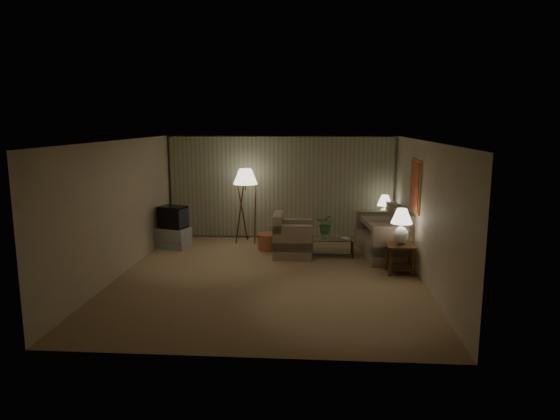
{
  "coord_description": "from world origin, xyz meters",
  "views": [
    {
      "loc": [
        0.9,
        -9.57,
        3.07
      ],
      "look_at": [
        0.18,
        0.6,
        1.25
      ],
      "focal_mm": 32.0,
      "sensor_mm": 36.0,
      "label": 1
    }
  ],
  "objects_px": {
    "armchair": "(293,239)",
    "crt_tv": "(173,217)",
    "coffee_table": "(332,244)",
    "side_table_near": "(400,253)",
    "sofa": "(384,237)",
    "ottoman": "(270,241)",
    "tv_cabinet": "(174,238)",
    "table_lamp_far": "(385,206)",
    "floor_lamp": "(246,204)",
    "table_lamp_near": "(401,223)",
    "vase": "(326,235)",
    "side_table_far": "(384,229)"
  },
  "relations": [
    {
      "from": "armchair",
      "to": "crt_tv",
      "type": "xyz_separation_m",
      "value": [
        -2.96,
        0.55,
        0.37
      ]
    },
    {
      "from": "coffee_table",
      "to": "side_table_near",
      "type": "bearing_deg",
      "value": -43.01
    },
    {
      "from": "sofa",
      "to": "ottoman",
      "type": "xyz_separation_m",
      "value": [
        -2.68,
        0.39,
        -0.25
      ]
    },
    {
      "from": "tv_cabinet",
      "to": "side_table_near",
      "type": "bearing_deg",
      "value": -0.0
    },
    {
      "from": "sofa",
      "to": "side_table_near",
      "type": "distance_m",
      "value": 1.36
    },
    {
      "from": "table_lamp_far",
      "to": "floor_lamp",
      "type": "xyz_separation_m",
      "value": [
        -3.5,
        -0.09,
        0.01
      ]
    },
    {
      "from": "sofa",
      "to": "floor_lamp",
      "type": "height_order",
      "value": "floor_lamp"
    },
    {
      "from": "coffee_table",
      "to": "floor_lamp",
      "type": "relative_size",
      "value": 0.56
    },
    {
      "from": "table_lamp_near",
      "to": "tv_cabinet",
      "type": "height_order",
      "value": "table_lamp_near"
    },
    {
      "from": "sofa",
      "to": "vase",
      "type": "distance_m",
      "value": 1.34
    },
    {
      "from": "tv_cabinet",
      "to": "ottoman",
      "type": "distance_m",
      "value": 2.37
    },
    {
      "from": "side_table_near",
      "to": "coffee_table",
      "type": "bearing_deg",
      "value": 136.99
    },
    {
      "from": "side_table_far",
      "to": "table_lamp_near",
      "type": "xyz_separation_m",
      "value": [
        -0.0,
        -2.49,
        0.65
      ]
    },
    {
      "from": "coffee_table",
      "to": "tv_cabinet",
      "type": "xyz_separation_m",
      "value": [
        -3.86,
        0.47,
        -0.03
      ]
    },
    {
      "from": "tv_cabinet",
      "to": "vase",
      "type": "bearing_deg",
      "value": 11.07
    },
    {
      "from": "side_table_far",
      "to": "sofa",
      "type": "bearing_deg",
      "value": -97.48
    },
    {
      "from": "side_table_near",
      "to": "ottoman",
      "type": "height_order",
      "value": "side_table_near"
    },
    {
      "from": "table_lamp_far",
      "to": "coffee_table",
      "type": "height_order",
      "value": "table_lamp_far"
    },
    {
      "from": "sofa",
      "to": "tv_cabinet",
      "type": "height_order",
      "value": "sofa"
    },
    {
      "from": "table_lamp_near",
      "to": "ottoman",
      "type": "height_order",
      "value": "table_lamp_near"
    },
    {
      "from": "sofa",
      "to": "coffee_table",
      "type": "distance_m",
      "value": 1.21
    },
    {
      "from": "side_table_near",
      "to": "crt_tv",
      "type": "height_order",
      "value": "crt_tv"
    },
    {
      "from": "table_lamp_near",
      "to": "tv_cabinet",
      "type": "xyz_separation_m",
      "value": [
        -5.2,
        1.72,
        -0.79
      ]
    },
    {
      "from": "tv_cabinet",
      "to": "table_lamp_far",
      "type": "bearing_deg",
      "value": 26.74
    },
    {
      "from": "sofa",
      "to": "tv_cabinet",
      "type": "distance_m",
      "value": 5.07
    },
    {
      "from": "table_lamp_far",
      "to": "ottoman",
      "type": "height_order",
      "value": "table_lamp_far"
    },
    {
      "from": "coffee_table",
      "to": "floor_lamp",
      "type": "bearing_deg",
      "value": 151.88
    },
    {
      "from": "side_table_near",
      "to": "tv_cabinet",
      "type": "distance_m",
      "value": 5.48
    },
    {
      "from": "table_lamp_near",
      "to": "crt_tv",
      "type": "distance_m",
      "value": 5.48
    },
    {
      "from": "table_lamp_far",
      "to": "tv_cabinet",
      "type": "bearing_deg",
      "value": -171.57
    },
    {
      "from": "coffee_table",
      "to": "crt_tv",
      "type": "relative_size",
      "value": 1.45
    },
    {
      "from": "side_table_far",
      "to": "vase",
      "type": "bearing_deg",
      "value": -140.19
    },
    {
      "from": "tv_cabinet",
      "to": "crt_tv",
      "type": "xyz_separation_m",
      "value": [
        0.0,
        0.0,
        0.52
      ]
    },
    {
      "from": "table_lamp_near",
      "to": "floor_lamp",
      "type": "xyz_separation_m",
      "value": [
        -3.5,
        2.4,
        -0.05
      ]
    },
    {
      "from": "side_table_far",
      "to": "floor_lamp",
      "type": "height_order",
      "value": "floor_lamp"
    },
    {
      "from": "floor_lamp",
      "to": "vase",
      "type": "xyz_separation_m",
      "value": [
        2.01,
        -1.15,
        -0.5
      ]
    },
    {
      "from": "side_table_far",
      "to": "crt_tv",
      "type": "xyz_separation_m",
      "value": [
        -5.2,
        -0.77,
        0.38
      ]
    },
    {
      "from": "table_lamp_near",
      "to": "crt_tv",
      "type": "bearing_deg",
      "value": 161.68
    },
    {
      "from": "side_table_far",
      "to": "crt_tv",
      "type": "bearing_deg",
      "value": -171.57
    },
    {
      "from": "side_table_near",
      "to": "floor_lamp",
      "type": "xyz_separation_m",
      "value": [
        -3.5,
        2.4,
        0.58
      ]
    },
    {
      "from": "coffee_table",
      "to": "vase",
      "type": "xyz_separation_m",
      "value": [
        -0.15,
        -0.0,
        0.21
      ]
    },
    {
      "from": "side_table_far",
      "to": "coffee_table",
      "type": "bearing_deg",
      "value": -137.18
    },
    {
      "from": "ottoman",
      "to": "side_table_near",
      "type": "bearing_deg",
      "value": -31.6
    },
    {
      "from": "tv_cabinet",
      "to": "side_table_far",
      "type": "bearing_deg",
      "value": 26.74
    },
    {
      "from": "floor_lamp",
      "to": "table_lamp_near",
      "type": "bearing_deg",
      "value": -34.48
    },
    {
      "from": "side_table_near",
      "to": "table_lamp_far",
      "type": "distance_m",
      "value": 2.56
    },
    {
      "from": "table_lamp_near",
      "to": "crt_tv",
      "type": "relative_size",
      "value": 1.01
    },
    {
      "from": "side_table_far",
      "to": "armchair",
      "type": "bearing_deg",
      "value": -149.44
    },
    {
      "from": "sofa",
      "to": "armchair",
      "type": "relative_size",
      "value": 2.28
    },
    {
      "from": "ottoman",
      "to": "coffee_table",
      "type": "bearing_deg",
      "value": -18.24
    }
  ]
}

